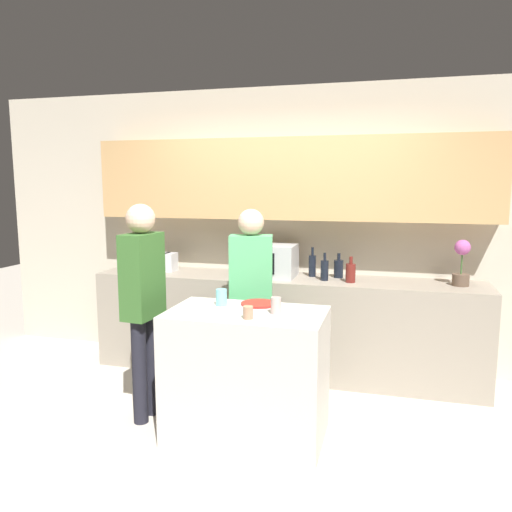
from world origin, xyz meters
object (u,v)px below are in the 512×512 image
object	(u,v)px
cup_1	(276,305)
cup_2	(221,297)
bottle_2	(339,268)
bottle_3	(351,272)
person_left	(251,290)
potted_plant	(462,263)
plate_on_island	(259,304)
microwave	(268,260)
cup_0	(248,312)
bottle_1	(325,270)
toaster	(163,262)
person_center	(143,294)
bottle_0	(312,265)

from	to	relation	value
cup_1	cup_2	distance (m)	0.45
bottle_2	bottle_3	bearing A→B (deg)	-57.28
bottle_3	person_left	distance (m)	0.96
bottle_3	bottle_2	bearing A→B (deg)	122.72
potted_plant	person_left	distance (m)	1.81
potted_plant	plate_on_island	xyz separation A→B (m)	(-1.49, -1.08, -0.20)
microwave	bottle_2	size ratio (longest dim) A/B	2.29
bottle_2	person_left	size ratio (longest dim) A/B	0.14
bottle_2	potted_plant	bearing A→B (deg)	-5.29
cup_0	cup_1	distance (m)	0.22
cup_2	person_left	size ratio (longest dim) A/B	0.07
microwave	person_left	distance (m)	0.72
cup_0	bottle_1	bearing A→B (deg)	77.37
toaster	person_left	bearing A→B (deg)	-32.39
person_left	bottle_2	bearing A→B (deg)	-140.19
bottle_3	person_center	world-z (taller)	person_center
bottle_0	bottle_3	size ratio (longest dim) A/B	1.21
bottle_1	microwave	bearing A→B (deg)	172.56
bottle_3	cup_2	world-z (taller)	bottle_3
microwave	cup_0	xyz separation A→B (m)	(0.23, -1.46, -0.11)
bottle_1	bottle_2	size ratio (longest dim) A/B	1.10
bottle_0	person_center	bearing A→B (deg)	-129.13
bottle_2	cup_1	xyz separation A→B (m)	(-0.27, -1.39, -0.04)
potted_plant	person_center	size ratio (longest dim) A/B	0.24
plate_on_island	cup_1	size ratio (longest dim) A/B	2.29
microwave	person_left	xyz separation A→B (m)	(0.03, -0.71, -0.13)
bottle_1	cup_0	xyz separation A→B (m)	(-0.31, -1.39, -0.06)
microwave	potted_plant	world-z (taller)	potted_plant
person_center	bottle_0	bearing A→B (deg)	145.91
bottle_3	cup_2	xyz separation A→B (m)	(-0.83, -1.07, -0.03)
microwave	bottle_1	size ratio (longest dim) A/B	2.07
potted_plant	person_center	bearing A→B (deg)	-152.64
plate_on_island	bottle_3	bearing A→B (deg)	59.55
toaster	cup_2	size ratio (longest dim) A/B	2.19
toaster	cup_1	xyz separation A→B (m)	(1.45, -1.29, -0.04)
microwave	cup_0	world-z (taller)	microwave
bottle_3	plate_on_island	xyz separation A→B (m)	(-0.57, -0.98, -0.09)
bottle_0	bottle_2	size ratio (longest dim) A/B	1.22
bottle_2	bottle_3	world-z (taller)	bottle_3
cup_2	potted_plant	bearing A→B (deg)	33.80
toaster	potted_plant	distance (m)	2.77
potted_plant	bottle_0	bearing A→B (deg)	176.09
bottle_2	cup_0	size ratio (longest dim) A/B	2.74
potted_plant	bottle_1	xyz separation A→B (m)	(-1.15, -0.07, -0.10)
bottle_3	person_left	size ratio (longest dim) A/B	0.14
person_left	microwave	bearing A→B (deg)	-100.00
cup_0	person_left	xyz separation A→B (m)	(-0.19, 0.75, -0.02)
bottle_0	plate_on_island	size ratio (longest dim) A/B	1.07
cup_2	bottle_3	bearing A→B (deg)	52.24
bottle_1	plate_on_island	distance (m)	1.07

